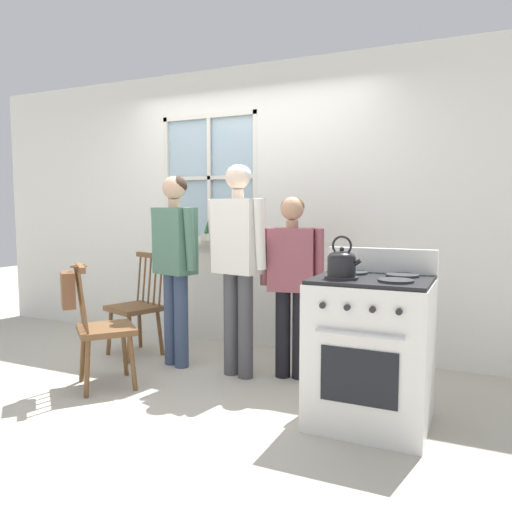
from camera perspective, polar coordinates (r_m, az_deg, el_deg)
The scene contains 11 objects.
ground_plane at distance 3.89m, azimuth -9.84°, elevation -14.92°, with size 16.00×16.00×0.00m, color #B2AD9E.
wall_back at distance 4.85m, azimuth -0.42°, elevation 5.25°, with size 6.40×0.16×2.70m.
chair_by_window at distance 3.97m, azimuth -17.07°, elevation -8.06°, with size 0.58×0.58×0.94m.
chair_near_wall at distance 4.74m, azimuth -13.52°, elevation -5.78°, with size 0.53×0.52×0.94m.
person_elderly_left at distance 4.27m, azimuth -9.24°, elevation 0.31°, with size 0.52×0.31×1.62m.
person_teen_center at distance 3.94m, azimuth -2.08°, elevation 0.65°, with size 0.55×0.29×1.69m.
person_adult_right at distance 3.93m, azimuth 4.11°, elevation -1.83°, with size 0.52×0.27×1.44m.
stove at distance 3.24m, azimuth 13.00°, elevation -10.33°, with size 0.71×0.68×1.08m.
kettle at distance 3.05m, azimuth 9.77°, elevation -0.72°, with size 0.21×0.17×0.25m.
potted_plant at distance 4.98m, azimuth -5.46°, elevation 2.57°, with size 0.14×0.14×0.28m.
handbag at distance 3.88m, azimuth -20.65°, elevation -3.52°, with size 0.25×0.25×0.31m.
Camera 1 is at (2.08, -2.99, 1.35)m, focal length 35.00 mm.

